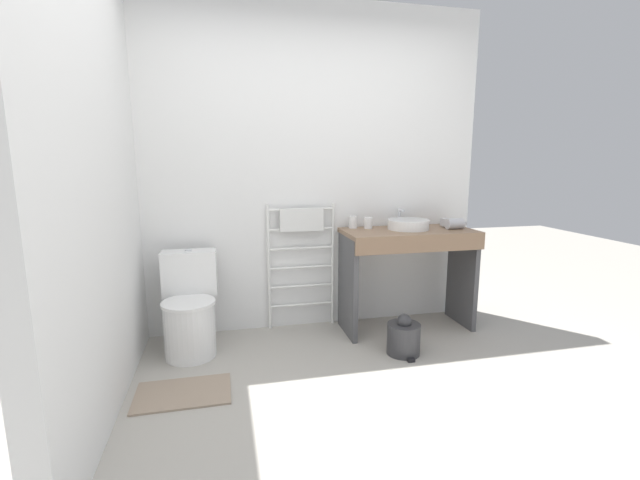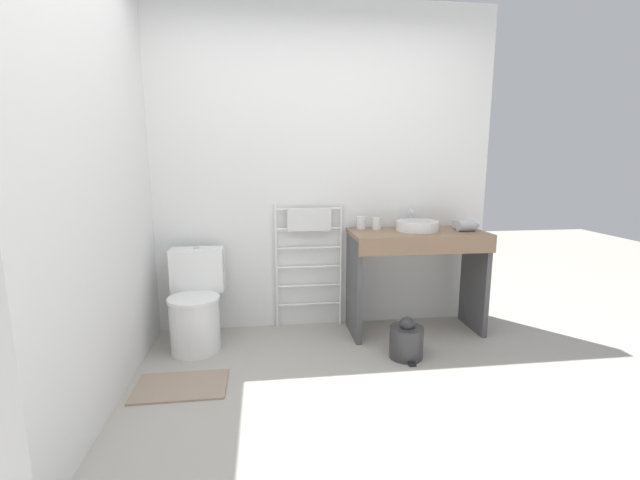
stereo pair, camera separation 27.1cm
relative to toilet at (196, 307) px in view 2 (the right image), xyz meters
The scene contains 13 objects.
ground_plane 1.61m from the toilet, 51.94° to the right, with size 12.00×12.00×0.00m, color #A8A399.
wall_back 1.45m from the toilet, 22.36° to the left, with size 2.88×0.12×2.62m, color white.
wall_side 1.17m from the toilet, 132.21° to the right, with size 0.12×2.33×2.62m, color white.
toilet is the anchor object (origin of this frame).
towel_radiator 1.02m from the toilet, 18.42° to the left, with size 0.56×0.06×1.04m.
vanity_counter 1.74m from the toilet, ahead, with size 1.06×0.51×0.83m.
sink_basin 1.83m from the toilet, ahead, with size 0.34×0.34×0.08m.
faucet 1.86m from the toilet, ahead, with size 0.02×0.10×0.15m.
cup_near_wall 1.45m from the toilet, 11.18° to the left, with size 0.07×0.07×0.10m.
cup_near_edge 1.55m from the toilet, ahead, with size 0.07×0.07×0.09m.
hair_dryer 2.19m from the toilet, ahead, with size 0.19×0.18×0.09m.
trash_bin 1.56m from the toilet, 14.34° to the right, with size 0.24×0.27×0.30m.
bath_mat 0.67m from the toilet, 91.42° to the right, with size 0.56×0.36×0.01m, color gray.
Camera 2 is at (-0.45, -1.89, 1.38)m, focal length 24.00 mm.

